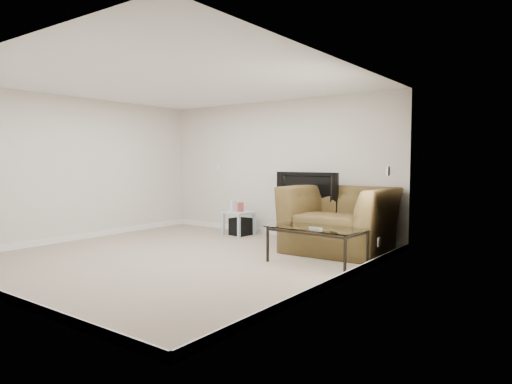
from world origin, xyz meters
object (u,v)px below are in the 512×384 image
Objects in this scene: side_table at (239,223)px; subwoofer at (241,227)px; recliner at (340,208)px; tv_stand at (310,226)px; television at (310,191)px; coffee_table at (317,245)px.

subwoofer is at bearing 27.66° from side_table.
side_table is 2.27m from recliner.
tv_stand is 1.38× the size of side_table.
television reaches higher than coffee_table.
tv_stand is 1.42m from side_table.
subwoofer is (-1.37, -0.19, -0.71)m from television.
recliner reaches higher than television.
television is at bearing 8.26° from side_table.
side_table is at bearing -173.09° from television.
recliner is (2.18, -0.31, 0.52)m from subwoofer.
tv_stand is 1.04m from recliner.
tv_stand is 0.59× the size of television.
recliner is 1.04m from coffee_table.
tv_stand is 0.50× the size of coffee_table.
tv_stand is at bearing 8.89° from subwoofer.
coffee_table is at bearing -28.50° from subwoofer.
side_table is 0.36× the size of coffee_table.
coffee_table is (0.93, -1.46, -0.02)m from tv_stand.
recliner reaches higher than side_table.
television is 0.70× the size of recliner.
subwoofer is at bearing 151.50° from coffee_table.
recliner reaches higher than tv_stand.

